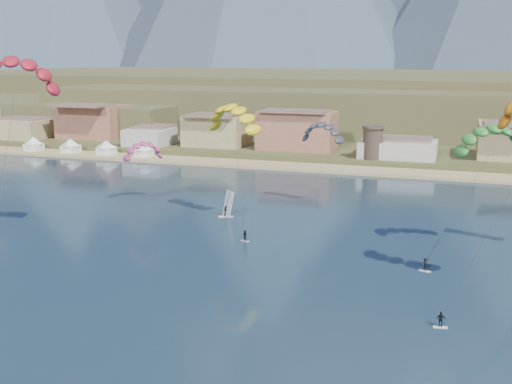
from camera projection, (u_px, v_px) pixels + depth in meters
ground at (151, 363)px, 59.02m from camera, size 2400.00×2400.00×0.00m
beach at (348, 170)px, 157.19m from camera, size 2200.00×12.00×0.90m
land at (434, 86)px, 577.91m from camera, size 2200.00×900.00×4.00m
foothills at (452, 102)px, 265.58m from camera, size 940.00×210.00×18.00m
town at (223, 127)px, 182.62m from camera, size 400.00×24.00×12.00m
watchtower at (373, 142)px, 161.73m from camera, size 5.82×5.82×8.60m
beach_tents at (87, 143)px, 179.87m from camera, size 43.40×6.40×5.00m
kitesurfer_red at (13, 70)px, 89.62m from camera, size 14.12×19.98×30.89m
kitesurfer_yellow at (234, 114)px, 105.87m from camera, size 12.87×16.38×23.00m
kitesurfer_green at (491, 136)px, 87.35m from camera, size 13.83×14.51×21.42m
distant_kite_pink at (143, 148)px, 120.44m from camera, size 7.77×8.29×14.33m
distant_kite_dark at (323, 129)px, 117.34m from camera, size 9.56×6.90×18.03m
windsurfer at (227, 209)px, 111.84m from camera, size 2.81×3.08×4.82m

